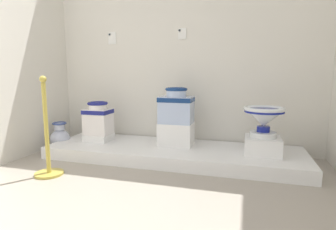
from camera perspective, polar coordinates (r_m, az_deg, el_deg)
name	(u,v)px	position (r m, az deg, el deg)	size (l,w,h in m)	color
ground_plane	(114,226)	(1.94, -11.16, -21.71)	(5.37, 5.43, 0.02)	#A3998C
wall_back	(183,24)	(3.57, 3.20, 18.34)	(3.57, 0.06, 3.14)	silver
display_platform	(173,153)	(3.17, 0.99, -7.85)	(2.88, 0.87, 0.14)	white
plinth_block_slender_white	(99,137)	(3.55, -14.20, -4.54)	(0.30, 0.29, 0.08)	white
antique_toilet_slender_white	(98,118)	(3.50, -14.34, -0.55)	(0.31, 0.26, 0.41)	white
plinth_block_central_ornate	(176,134)	(3.21, 1.71, -3.97)	(0.39, 0.29, 0.26)	white
antique_toilet_central_ornate	(176,106)	(3.16, 1.74, 1.96)	(0.39, 0.27, 0.41)	#AFC2E6
plinth_block_squat_floral	(262,145)	(3.03, 19.06, -6.02)	(0.36, 0.35, 0.18)	white
antique_toilet_squat_floral	(264,117)	(2.98, 19.33, -0.45)	(0.41, 0.41, 0.32)	white
info_placard_first	(112,38)	(3.84, -11.55, 15.44)	(0.11, 0.01, 0.16)	white
info_placard_second	(182,34)	(3.52, 2.96, 16.58)	(0.10, 0.01, 0.13)	white
decorative_vase_spare	(60,137)	(3.78, -21.53, -4.29)	(0.25, 0.25, 0.35)	#344584
stanchion_post_near_left	(48,148)	(2.86, -23.79, -6.31)	(0.27, 0.27, 0.95)	gold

